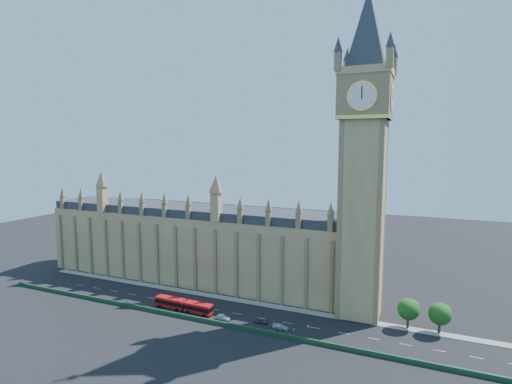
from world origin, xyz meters
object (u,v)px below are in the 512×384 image
at_px(red_bus, 184,305).
at_px(car_white, 281,327).
at_px(car_grey, 261,321).
at_px(car_silver, 223,318).

bearing_deg(red_bus, car_white, 2.52).
xyz_separation_m(car_grey, car_white, (6.46, -1.27, 0.00)).
distance_m(red_bus, car_silver, 14.24).
height_order(car_silver, car_white, car_silver).
distance_m(red_bus, car_white, 31.73).
bearing_deg(car_white, car_grey, 81.02).
bearing_deg(red_bus, car_grey, 5.46).
height_order(car_grey, car_silver, car_silver).
bearing_deg(car_white, car_silver, 95.40).
bearing_deg(car_grey, car_white, -101.59).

